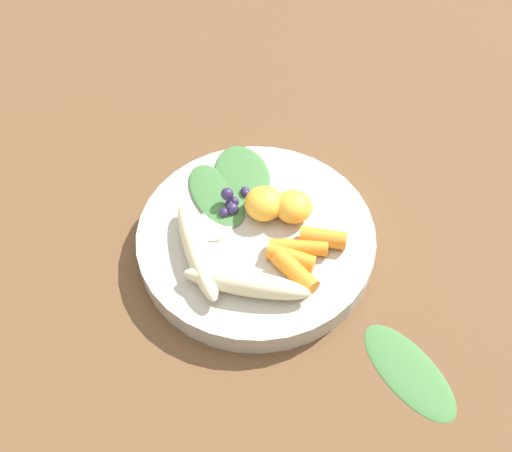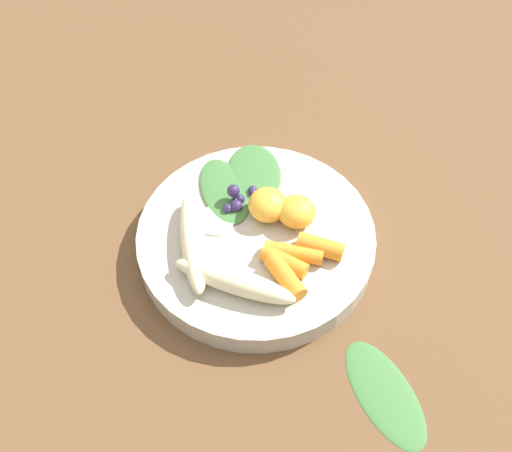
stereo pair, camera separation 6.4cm
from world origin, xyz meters
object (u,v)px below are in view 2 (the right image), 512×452
Objects in this scene: orange_segment_near at (268,205)px; kale_leaf_stray at (385,393)px; bowl at (256,239)px; banana_peeled_left at (234,281)px; banana_peeled_right at (193,242)px.

orange_segment_near is 0.37× the size of kale_leaf_stray.
banana_peeled_left is at bearing 114.02° from bowl.
kale_leaf_stray is (-0.24, -0.01, -0.04)m from banana_peeled_right.
banana_peeled_right is 1.10× the size of kale_leaf_stray.
banana_peeled_right is 2.98× the size of orange_segment_near.
bowl is 0.08m from banana_peeled_right.
banana_peeled_right is at bearing 60.31° from bowl.
banana_peeled_right is (0.07, -0.01, 0.00)m from banana_peeled_left.
banana_peeled_right is at bearing -152.87° from kale_leaf_stray.
bowl is at bearing -169.11° from kale_leaf_stray.
banana_peeled_left is 0.10m from orange_segment_near.
banana_peeled_left is 0.07m from banana_peeled_right.
banana_peeled_left is 2.98× the size of orange_segment_near.
kale_leaf_stray is (-0.21, 0.05, -0.01)m from bowl.
kale_leaf_stray is at bearing 160.04° from orange_segment_near.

